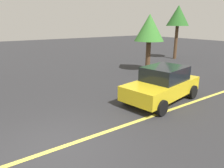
% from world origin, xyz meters
% --- Properties ---
extents(ground_plane, '(80.00, 80.00, 0.00)m').
position_xyz_m(ground_plane, '(0.00, 0.00, 0.00)').
color(ground_plane, '#2D2D30').
extents(lane_marking_centre, '(28.00, 0.16, 0.01)m').
position_xyz_m(lane_marking_centre, '(3.00, 0.00, 0.01)').
color(lane_marking_centre, '#E0D14C').
extents(car_yellow_mid_road, '(4.24, 2.55, 1.59)m').
position_xyz_m(car_yellow_mid_road, '(5.56, 0.98, 0.80)').
color(car_yellow_mid_road, gold).
rests_on(car_yellow_mid_road, ground_plane).
extents(tree_centre_verge, '(2.12, 2.12, 5.07)m').
position_xyz_m(tree_centre_verge, '(15.47, 8.32, 4.04)').
color(tree_centre_verge, '#513823').
rests_on(tree_centre_verge, ground_plane).
extents(tree_right_verge, '(2.10, 2.10, 4.08)m').
position_xyz_m(tree_right_verge, '(9.32, 5.82, 3.09)').
color(tree_right_verge, '#513823').
rests_on(tree_right_verge, ground_plane).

